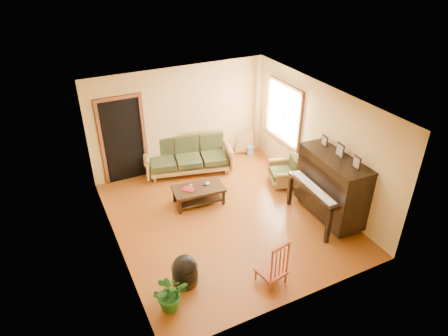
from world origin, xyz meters
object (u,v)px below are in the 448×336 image
piano (332,188)px  ceramic_crock (250,151)px  sofa (188,156)px  armchair (284,170)px  footstool (185,273)px  red_chair (272,261)px  potted_plant (170,293)px  coffee_table (199,195)px

piano → ceramic_crock: 3.18m
sofa → piano: piano is taller
piano → ceramic_crock: bearing=95.4°
armchair → piano: 1.55m
sofa → footstool: (-1.46, -3.45, -0.25)m
piano → red_chair: size_ratio=1.78×
red_chair → potted_plant: bearing=161.9°
piano → red_chair: bearing=-150.4°
sofa → piano: (1.96, -3.02, 0.26)m
footstool → ceramic_crock: (3.29, 3.55, -0.10)m
coffee_table → ceramic_crock: bearing=34.3°
footstool → armchair: bearing=30.5°
footstool → sofa: bearing=67.1°
sofa → potted_plant: sofa is taller
armchair → red_chair: 3.20m
armchair → potted_plant: size_ratio=1.19×
footstool → ceramic_crock: size_ratio=1.90×
footstool → red_chair: red_chair is taller
ceramic_crock → potted_plant: size_ratio=0.37×
ceramic_crock → piano: bearing=-87.7°
red_chair → ceramic_crock: red_chair is taller
coffee_table → footstool: 2.38m
armchair → piano: (0.14, -1.51, 0.34)m
footstool → potted_plant: 0.57m
red_chair → sofa: bearing=77.4°
footstool → potted_plant: bearing=-135.2°
sofa → ceramic_crock: 1.87m
coffee_table → red_chair: red_chair is taller
piano → red_chair: 2.34m
piano → potted_plant: piano is taller
coffee_table → piano: 2.86m
piano → armchair: bearing=98.4°
potted_plant → piano: bearing=12.1°
red_chair → armchair: bearing=41.7°
armchair → piano: size_ratio=0.46×
sofa → armchair: bearing=-26.2°
piano → potted_plant: 3.93m
sofa → footstool: sofa is taller
red_chair → potted_plant: 1.76m
coffee_table → piano: (2.28, -1.66, 0.52)m
sofa → ceramic_crock: bearing=16.7°
red_chair → potted_plant: (-1.74, 0.22, -0.14)m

